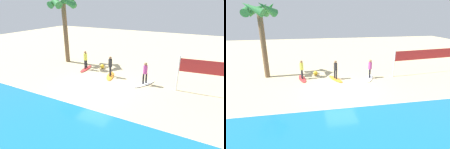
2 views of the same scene
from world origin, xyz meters
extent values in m
plane|color=#CCB789|center=(0.00, 0.00, 0.00)|extent=(60.00, 60.00, 0.00)
ellipsoid|color=white|center=(-3.02, -2.03, 0.04)|extent=(1.38, 2.14, 0.09)
cylinder|color=#232328|center=(-2.95, -1.88, 0.48)|extent=(0.14, 0.14, 0.78)
cylinder|color=#232328|center=(-3.08, -2.18, 0.48)|extent=(0.14, 0.14, 0.78)
cylinder|color=#B74293|center=(-3.02, -2.03, 1.18)|extent=(0.32, 0.32, 0.62)
sphere|color=#9E704C|center=(-3.02, -2.03, 1.61)|extent=(0.24, 0.24, 0.24)
ellipsoid|color=orange|center=(0.05, -2.26, 0.04)|extent=(1.28, 2.16, 0.09)
cylinder|color=#232328|center=(-0.01, -2.11, 0.48)|extent=(0.14, 0.14, 0.78)
cylinder|color=#232328|center=(0.10, -2.41, 0.48)|extent=(0.14, 0.14, 0.78)
cylinder|color=#262628|center=(0.05, -2.26, 1.18)|extent=(0.32, 0.32, 0.62)
sphere|color=brown|center=(0.05, -2.26, 1.61)|extent=(0.24, 0.24, 0.24)
ellipsoid|color=red|center=(2.95, -2.86, 0.04)|extent=(0.92, 2.17, 0.09)
cylinder|color=#232328|center=(2.92, -2.71, 0.48)|extent=(0.14, 0.14, 0.78)
cylinder|color=#232328|center=(2.98, -3.02, 0.48)|extent=(0.14, 0.14, 0.78)
cylinder|color=#E0E04C|center=(2.95, -2.86, 1.18)|extent=(0.32, 0.32, 0.62)
sphere|color=#9E704C|center=(2.95, -2.86, 1.61)|extent=(0.24, 0.24, 0.24)
cylinder|color=silver|center=(-5.32, -2.09, 1.25)|extent=(0.10, 0.10, 2.50)
cube|color=red|center=(-9.79, -2.55, 1.90)|extent=(8.96, 0.95, 0.90)
cylinder|color=brown|center=(6.10, -4.04, 2.85)|extent=(0.44, 0.44, 5.71)
cone|color=#2D7538|center=(7.00, -4.04, 5.96)|extent=(0.70, 1.93, 1.40)
cone|color=#2D7538|center=(6.37, -3.18, 5.96)|extent=(2.05, 1.26, 1.40)
cone|color=#2D7538|center=(5.37, -3.51, 5.96)|extent=(1.70, 1.97, 1.40)
cone|color=#2D7538|center=(5.37, -4.57, 5.96)|extent=(1.70, 1.97, 1.40)
cone|color=#2D7538|center=(6.37, -4.89, 5.96)|extent=(2.05, 1.26, 1.40)
sphere|color=yellow|center=(1.71, -3.76, 0.20)|extent=(0.41, 0.41, 0.41)
camera|label=1|loc=(-7.04, 10.76, 5.76)|focal=30.44mm
camera|label=2|loc=(2.52, 12.59, 5.56)|focal=29.01mm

